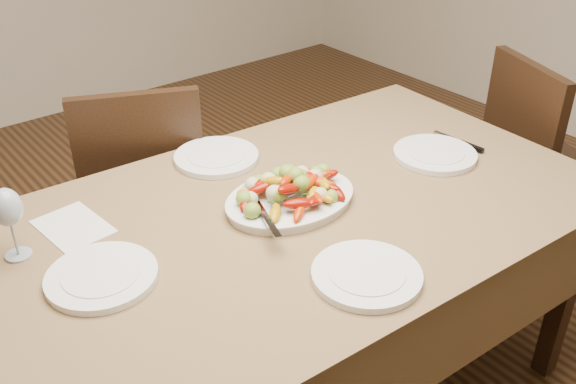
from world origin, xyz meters
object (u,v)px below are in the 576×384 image
(plate_near, at_px, (367,275))
(wine_glass, at_px, (10,222))
(chair_right, at_px, (552,174))
(dining_table, at_px, (288,315))
(plate_far, at_px, (216,157))
(serving_platter, at_px, (290,201))
(plate_right, at_px, (435,154))
(chair_far, at_px, (145,193))
(plate_left, at_px, (102,277))

(plate_near, relative_size, wine_glass, 1.29)
(chair_right, xyz_separation_m, plate_near, (-1.31, -0.25, 0.29))
(dining_table, bearing_deg, plate_far, 87.84)
(serving_platter, height_order, wine_glass, wine_glass)
(plate_right, relative_size, wine_glass, 1.29)
(chair_far, bearing_deg, wine_glass, 66.01)
(plate_far, bearing_deg, wine_glass, -169.84)
(chair_far, bearing_deg, plate_near, 115.61)
(plate_far, bearing_deg, plate_right, -37.41)
(chair_right, relative_size, serving_platter, 2.52)
(plate_right, height_order, wine_glass, wine_glass)
(chair_right, height_order, plate_right, chair_right)
(serving_platter, height_order, plate_near, serving_platter)
(dining_table, height_order, plate_left, plate_left)
(chair_right, height_order, wine_glass, wine_glass)
(plate_far, bearing_deg, chair_right, -20.97)
(dining_table, bearing_deg, serving_platter, 40.49)
(plate_right, bearing_deg, chair_right, -4.49)
(plate_right, bearing_deg, dining_table, 175.55)
(wine_glass, bearing_deg, chair_right, -10.61)
(plate_right, bearing_deg, plate_left, 175.57)
(plate_left, bearing_deg, chair_far, 57.52)
(chair_right, xyz_separation_m, plate_far, (-1.25, 0.48, 0.29))
(chair_far, relative_size, serving_platter, 2.52)
(serving_platter, distance_m, plate_left, 0.56)
(wine_glass, bearing_deg, serving_platter, -19.29)
(plate_left, xyz_separation_m, plate_right, (1.10, -0.09, 0.00))
(plate_left, xyz_separation_m, plate_near, (0.49, -0.39, 0.00))
(plate_near, bearing_deg, wine_glass, 135.23)
(chair_far, relative_size, plate_left, 3.59)
(serving_platter, bearing_deg, chair_right, -5.60)
(chair_far, xyz_separation_m, plate_far, (0.07, -0.40, 0.29))
(dining_table, distance_m, plate_far, 0.54)
(chair_far, distance_m, plate_near, 1.17)
(dining_table, height_order, chair_far, chair_far)
(plate_far, height_order, plate_near, same)
(plate_left, bearing_deg, dining_table, -4.42)
(chair_far, distance_m, chair_right, 1.59)
(chair_right, bearing_deg, serving_platter, 106.69)
(serving_platter, height_order, plate_right, serving_platter)
(chair_right, height_order, plate_far, chair_right)
(chair_far, relative_size, plate_far, 3.54)
(chair_right, height_order, plate_left, chair_right)
(plate_right, relative_size, plate_near, 1.00)
(chair_far, distance_m, plate_far, 0.50)
(plate_near, bearing_deg, plate_right, 26.45)
(plate_far, xyz_separation_m, plate_near, (-0.06, -0.73, 0.00))
(serving_platter, relative_size, plate_far, 1.40)
(plate_far, bearing_deg, chair_far, 100.50)
(wine_glass, bearing_deg, plate_right, -13.99)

